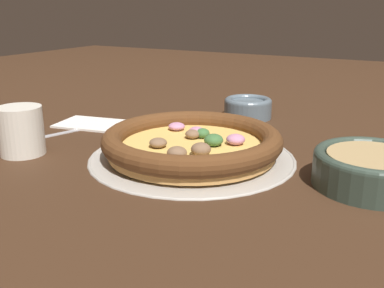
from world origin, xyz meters
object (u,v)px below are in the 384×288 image
(drinking_cup, at_px, (21,131))
(napkin, at_px, (91,123))
(fork, at_px, (50,135))
(pizza_tray, at_px, (192,156))
(pizza, at_px, (192,142))
(bowl_far, at_px, (248,107))
(bowl_near, at_px, (373,168))

(drinking_cup, bearing_deg, napkin, -81.83)
(drinking_cup, xyz_separation_m, fork, (0.04, -0.10, -0.04))
(pizza_tray, relative_size, fork, 1.89)
(pizza, relative_size, bowl_far, 2.82)
(drinking_cup, bearing_deg, fork, -67.38)
(drinking_cup, bearing_deg, pizza, -155.30)
(napkin, bearing_deg, pizza_tray, 164.05)
(pizza, bearing_deg, napkin, -15.93)
(pizza, height_order, fork, pizza)
(pizza_tray, distance_m, fork, 0.30)
(bowl_far, height_order, napkin, bowl_far)
(drinking_cup, height_order, fork, drinking_cup)
(bowl_far, bearing_deg, pizza_tray, 94.75)
(pizza_tray, distance_m, pizza, 0.02)
(pizza_tray, distance_m, bowl_far, 0.30)
(pizza_tray, bearing_deg, napkin, -15.95)
(pizza_tray, xyz_separation_m, fork, (0.30, 0.02, -0.00))
(bowl_near, relative_size, napkin, 1.09)
(bowl_near, bearing_deg, pizza_tray, 3.43)
(fork, bearing_deg, drinking_cup, 39.63)
(bowl_far, relative_size, napkin, 0.70)
(pizza_tray, bearing_deg, bowl_far, -85.25)
(bowl_near, height_order, drinking_cup, drinking_cup)
(drinking_cup, xyz_separation_m, napkin, (0.03, -0.20, -0.04))
(bowl_far, height_order, fork, bowl_far)
(pizza, relative_size, bowl_near, 1.81)
(bowl_far, bearing_deg, drinking_cup, 60.77)
(bowl_near, bearing_deg, drinking_cup, 14.25)
(pizza_tray, height_order, pizza, pizza)
(fork, bearing_deg, napkin, -169.34)
(bowl_far, xyz_separation_m, napkin, (0.26, 0.21, -0.02))
(bowl_far, xyz_separation_m, drinking_cup, (0.23, 0.41, 0.02))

